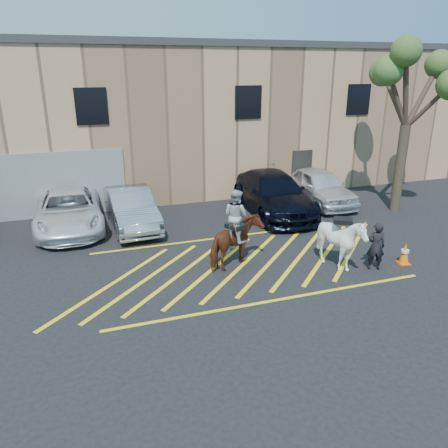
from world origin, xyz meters
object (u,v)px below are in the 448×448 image
object	(u,v)px
car_white_suv	(319,186)
car_white_pickup	(69,210)
car_blue_suv	(273,193)
tree	(412,78)
handler	(376,246)
traffic_cone	(405,253)
saddled_white	(341,242)
car_silver_sedan	(131,208)
mounted_bay	(236,236)

from	to	relation	value
car_white_suv	car_white_pickup	bearing A→B (deg)	-178.51
car_blue_suv	tree	size ratio (longest dim) A/B	0.82
handler	traffic_cone	bearing A→B (deg)	-155.59
tree	car_white_pickup	bearing A→B (deg)	171.08
car_white_pickup	tree	bearing A→B (deg)	-8.75
car_white_pickup	traffic_cone	size ratio (longest dim) A/B	7.44
traffic_cone	tree	world-z (taller)	tree
saddled_white	tree	bearing A→B (deg)	37.82
car_white_pickup	traffic_cone	xyz separation A→B (m)	(10.36, -7.12, -0.39)
handler	car_silver_sedan	bearing A→B (deg)	-20.16
car_white_pickup	car_white_suv	bearing A→B (deg)	-0.46
car_silver_sedan	traffic_cone	xyz separation A→B (m)	(7.98, -6.55, -0.41)
handler	tree	distance (m)	8.47
car_silver_sedan	tree	xyz separation A→B (m)	(11.60, -1.62, 4.92)
car_white_suv	handler	xyz separation A→B (m)	(-2.10, -7.01, -0.03)
mounted_bay	tree	size ratio (longest dim) A/B	0.35
car_blue_suv	traffic_cone	bearing A→B (deg)	-70.20
tree	car_blue_suv	bearing A→B (deg)	164.42
car_white_pickup	saddled_white	size ratio (longest dim) A/B	2.49
saddled_white	mounted_bay	bearing A→B (deg)	158.44
car_white_suv	tree	size ratio (longest dim) A/B	0.66
car_white_suv	tree	distance (m)	5.96
car_white_pickup	car_blue_suv	bearing A→B (deg)	-4.44
car_white_suv	saddled_white	world-z (taller)	saddled_white
car_white_pickup	handler	xyz separation A→B (m)	(9.16, -7.13, 0.03)
handler	mounted_bay	xyz separation A→B (m)	(-4.13, 1.62, 0.26)
car_white_pickup	mounted_bay	distance (m)	7.47
mounted_bay	car_silver_sedan	bearing A→B (deg)	118.24
handler	traffic_cone	size ratio (longest dim) A/B	2.14
saddled_white	car_white_suv	bearing A→B (deg)	64.68
car_white_pickup	handler	distance (m)	11.61
car_white_suv	mounted_bay	distance (m)	8.24
mounted_bay	car_blue_suv	bearing A→B (deg)	53.52
mounted_bay	saddled_white	world-z (taller)	mounted_bay
car_white_pickup	mounted_bay	xyz separation A→B (m)	(5.03, -5.52, 0.29)
mounted_bay	traffic_cone	world-z (taller)	mounted_bay
car_blue_suv	mounted_bay	xyz separation A→B (m)	(-3.57, -4.82, 0.17)
mounted_bay	traffic_cone	distance (m)	5.60
car_silver_sedan	tree	bearing A→B (deg)	-10.38
traffic_cone	car_blue_suv	bearing A→B (deg)	105.31
car_blue_suv	saddled_white	xyz separation A→B (m)	(-0.47, -6.05, 0.05)
mounted_bay	tree	xyz separation A→B (m)	(8.95, 3.32, 4.65)
traffic_cone	saddled_white	bearing A→B (deg)	170.31
car_blue_suv	mounted_bay	distance (m)	6.00
car_silver_sedan	car_white_suv	bearing A→B (deg)	0.47
car_white_suv	handler	world-z (taller)	car_white_suv
car_white_pickup	mounted_bay	bearing A→B (deg)	-47.47
car_silver_sedan	tree	distance (m)	12.71
car_white_suv	saddled_white	size ratio (longest dim) A/B	2.19
car_white_pickup	car_silver_sedan	world-z (taller)	car_silver_sedan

